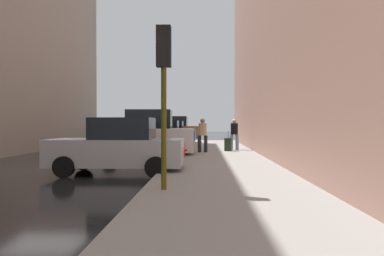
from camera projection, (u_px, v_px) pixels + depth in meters
ground_plane at (44, 171)px, 12.54m from camera, size 120.00×120.00×0.00m
sidewalk at (223, 170)px, 12.34m from camera, size 4.00×40.00×0.15m
parked_silver_sedan at (118, 147)px, 11.92m from camera, size 4.20×2.06×1.79m
parked_white_van at (146, 136)px, 17.70m from camera, size 4.65×2.16×2.25m
parked_red_hatchback at (161, 135)px, 23.58m from camera, size 4.22×2.09×1.79m
parked_blue_sedan at (168, 133)px, 28.70m from camera, size 4.23×2.12×1.79m
parked_bronze_suv at (174, 130)px, 33.71m from camera, size 4.64×2.14×2.25m
fire_hydrant at (182, 149)px, 16.00m from camera, size 0.42×0.22×0.70m
traffic_light at (164, 71)px, 8.22m from camera, size 0.32×0.32×3.60m
pedestrian_in_jeans at (234, 132)px, 20.64m from camera, size 0.53×0.49×1.71m
pedestrian_in_tan_coat at (203, 133)px, 18.87m from camera, size 0.52×0.46×1.71m
rolling_suitcase at (228, 144)px, 19.89m from camera, size 0.44×0.61×1.04m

